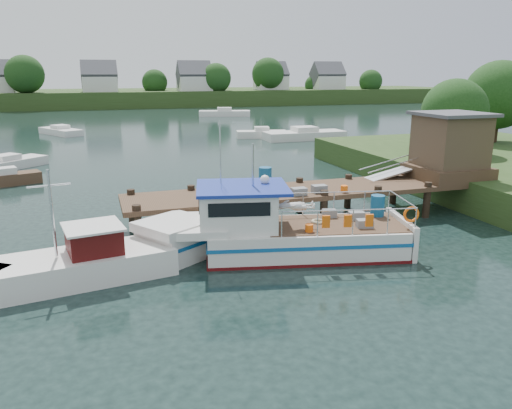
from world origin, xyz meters
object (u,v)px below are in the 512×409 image
object	(u,v)px
dock	(403,163)
work_boat	(71,264)
moored_far	(225,113)
moored_a	(7,164)
moored_b	(262,134)
moored_c	(305,135)
moored_d	(61,131)
lobster_boat	(272,231)
moored_rowboat	(7,178)

from	to	relation	value
dock	work_boat	world-z (taller)	dock
dock	moored_far	size ratio (longest dim) A/B	2.12
dock	moored_a	size ratio (longest dim) A/B	3.31
moored_b	moored_c	world-z (taller)	moored_c
moored_a	moored_d	bearing A→B (deg)	58.85
work_boat	moored_b	size ratio (longest dim) A/B	1.32
dock	moored_far	world-z (taller)	dock
moored_far	moored_d	xyz separation A→B (m)	(-21.86, -16.68, -0.10)
dock	moored_far	xyz separation A→B (m)	(5.34, 53.06, -1.77)
moored_b	moored_c	distance (m)	4.30
lobster_boat	moored_d	xyz separation A→B (m)	(-8.92, 39.95, -0.48)
dock	moored_b	xyz separation A→B (m)	(2.50, 27.47, -1.84)
dock	moored_d	xyz separation A→B (m)	(-16.52, 36.38, -1.87)
work_boat	moored_c	size ratio (longest dim) A/B	0.87
dock	lobster_boat	xyz separation A→B (m)	(-7.60, -3.57, -1.39)
dock	moored_c	distance (m)	25.74
moored_a	moored_d	xyz separation A→B (m)	(2.42, 19.23, 0.01)
dock	moored_b	world-z (taller)	dock
lobster_boat	moored_d	world-z (taller)	lobster_boat
work_boat	moored_b	distance (m)	35.58
work_boat	moored_b	world-z (taller)	work_boat
moored_rowboat	dock	bearing A→B (deg)	-21.27
moored_c	dock	bearing A→B (deg)	-94.22
moored_c	moored_rowboat	bearing A→B (deg)	-141.99
dock	moored_far	bearing A→B (deg)	84.25
moored_rowboat	moored_d	xyz separation A→B (m)	(1.65, 24.66, -0.01)
lobster_boat	moored_rowboat	xyz separation A→B (m)	(-10.57, 15.29, -0.47)
moored_rowboat	moored_a	size ratio (longest dim) A/B	0.74
moored_d	dock	bearing A→B (deg)	-65.03
lobster_boat	moored_far	world-z (taller)	lobster_boat
lobster_boat	moored_b	distance (m)	32.65
dock	moored_a	distance (m)	25.62
moored_far	moored_c	xyz separation A→B (m)	(0.66, -28.09, -0.01)
work_boat	moored_rowboat	distance (m)	16.12
moored_far	moored_b	xyz separation A→B (m)	(-2.84, -25.60, -0.06)
dock	moored_c	bearing A→B (deg)	76.48
moored_c	moored_far	bearing A→B (deg)	100.63
lobster_boat	moored_d	bearing A→B (deg)	114.87
work_boat	lobster_boat	bearing A→B (deg)	-6.52
moored_c	moored_d	bearing A→B (deg)	162.42
lobster_boat	moored_a	xyz separation A→B (m)	(-11.33, 20.72, -0.49)
moored_far	moored_d	world-z (taller)	moored_far
moored_a	dock	bearing A→B (deg)	-66.16
dock	moored_far	distance (m)	53.36
lobster_boat	dock	bearing A→B (deg)	37.45
moored_far	moored_rowboat	bearing A→B (deg)	-120.07
moored_far	moored_b	bearing A→B (deg)	-96.77
work_boat	moored_a	size ratio (longest dim) A/B	1.36
work_boat	moored_d	distance (m)	40.36
moored_rowboat	moored_a	distance (m)	5.48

